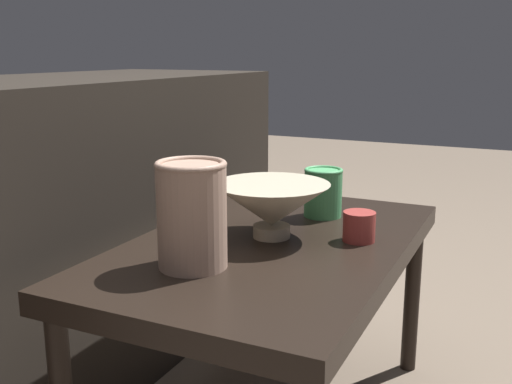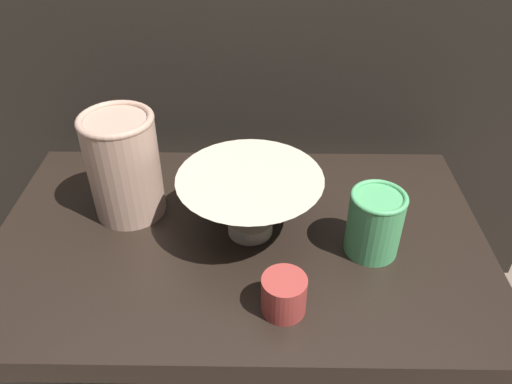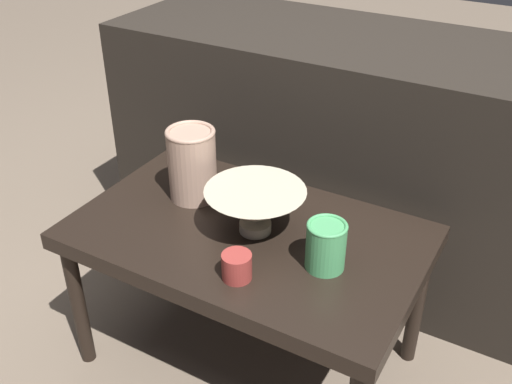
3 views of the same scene
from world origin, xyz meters
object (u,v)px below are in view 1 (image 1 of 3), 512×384
at_px(cup, 359,227).
at_px(bowl, 272,205).
at_px(vase_textured_left, 192,213).
at_px(vase_colorful_right, 323,192).

bearing_deg(cup, bowl, 107.02).
distance_m(vase_textured_left, vase_colorful_right, 0.40).
bearing_deg(vase_colorful_right, bowl, 168.19).
bearing_deg(vase_colorful_right, vase_textured_left, 166.71).
height_order(vase_textured_left, vase_colorful_right, vase_textured_left).
bearing_deg(vase_textured_left, bowl, -14.63).
distance_m(vase_textured_left, cup, 0.34).
xyz_separation_m(vase_textured_left, cup, (0.25, -0.21, -0.06)).
bearing_deg(bowl, vase_textured_left, 165.37).
relative_size(bowl, vase_colorful_right, 2.12).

